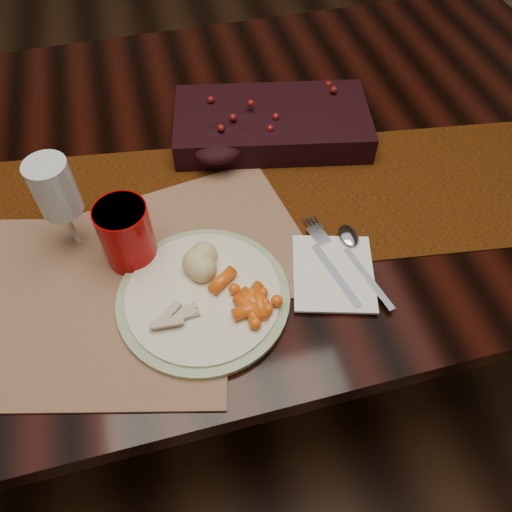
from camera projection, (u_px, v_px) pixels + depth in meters
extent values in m
plane|color=black|center=(226.00, 342.00, 1.56)|extent=(5.00, 5.00, 0.00)
cube|color=black|center=(218.00, 274.00, 1.26)|extent=(1.80, 1.00, 0.75)
cube|color=#311803|center=(190.00, 206.00, 0.89)|extent=(1.56, 0.52, 0.00)
cube|color=#985A3B|center=(177.00, 255.00, 0.83)|extent=(0.46, 0.37, 0.00)
cube|color=#966F46|center=(78.00, 303.00, 0.77)|extent=(0.54, 0.44, 0.00)
cylinder|color=#F1E9CA|center=(203.00, 297.00, 0.76)|extent=(0.32, 0.32, 0.01)
cube|color=white|center=(333.00, 273.00, 0.80)|extent=(0.16, 0.18, 0.01)
cylinder|color=#A80102|center=(127.00, 235.00, 0.78)|extent=(0.10, 0.10, 0.11)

